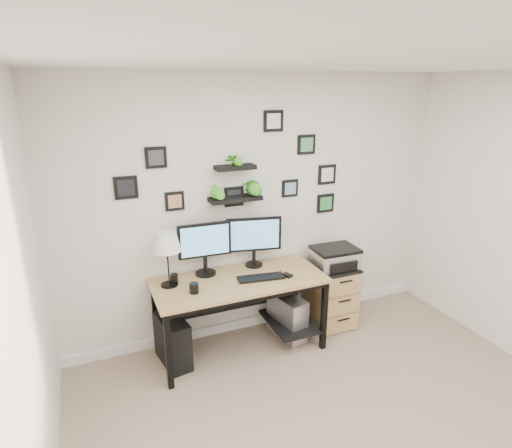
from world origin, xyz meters
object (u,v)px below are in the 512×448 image
monitor_left (205,245)px  mug (194,288)px  printer (335,257)px  pc_tower_black (173,341)px  table_lamp (167,243)px  file_cabinet (330,294)px  monitor_right (254,238)px  pc_tower_grey (287,316)px  desk (242,289)px

monitor_left → mug: 0.46m
monitor_left → printer: bearing=-6.9°
pc_tower_black → printer: 1.81m
table_lamp → printer: (1.71, -0.06, -0.38)m
table_lamp → file_cabinet: 1.89m
monitor_left → monitor_right: monitor_left is taller
mug → monitor_right: bearing=25.7°
monitor_right → file_cabinet: bearing=-9.8°
monitor_left → printer: monitor_left is taller
pc_tower_grey → pc_tower_black: bearing=179.0°
monitor_left → printer: size_ratio=1.11×
monitor_left → mug: monitor_left is taller
monitor_right → pc_tower_grey: bearing=-37.6°
desk → pc_tower_grey: (0.49, -0.01, -0.40)m
table_lamp → mug: table_lamp is taller
pc_tower_grey → file_cabinet: size_ratio=0.72×
monitor_right → printer: (0.84, -0.17, -0.28)m
pc_tower_grey → mug: bearing=-172.7°
table_lamp → pc_tower_black: size_ratio=1.10×
pc_tower_black → file_cabinet: file_cabinet is taller
monitor_left → file_cabinet: 1.52m
file_cabinet → printer: (0.01, -0.03, 0.44)m
monitor_right → file_cabinet: size_ratio=0.80×
table_lamp → pc_tower_grey: size_ratio=1.05×
mug → pc_tower_black: 0.61m
pc_tower_grey → printer: bearing=4.1°
table_lamp → printer: bearing=-2.1°
pc_tower_black → printer: bearing=-8.4°
monitor_left → printer: 1.38m
monitor_left → table_lamp: size_ratio=1.01×
desk → table_lamp: (-0.66, 0.09, 0.53)m
table_lamp → printer: size_ratio=1.09×
monitor_left → monitor_right: (0.50, 0.01, -0.00)m
mug → printer: bearing=6.1°
printer → desk: bearing=-178.5°
mug → file_cabinet: (1.53, 0.20, -0.46)m
mug → pc_tower_black: size_ratio=0.20×
desk → table_lamp: size_ratio=3.16×
file_cabinet → printer: printer is taller
pc_tower_grey → file_cabinet: bearing=7.2°
monitor_left → desk: bearing=-32.8°
file_cabinet → printer: size_ratio=1.45×
mug → pc_tower_black: (-0.19, 0.14, -0.57)m
desk → monitor_left: (-0.29, 0.19, 0.42)m
monitor_left → pc_tower_black: bearing=-155.2°
table_lamp → mug: size_ratio=5.57×
monitor_left → pc_tower_black: 0.93m
table_lamp → file_cabinet: bearing=-1.1°
desk → monitor_left: bearing=147.2°
monitor_left → pc_tower_grey: (0.78, -0.20, -0.82)m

